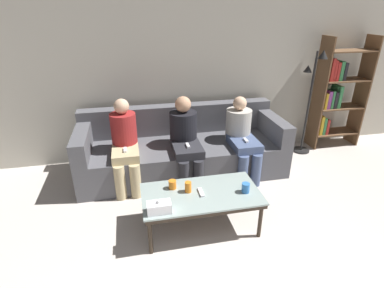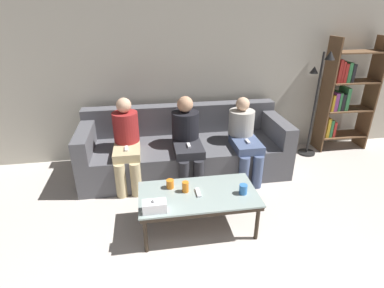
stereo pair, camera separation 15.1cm
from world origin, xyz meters
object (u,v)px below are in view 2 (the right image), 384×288
at_px(standing_lamp, 317,94).
at_px(seated_person_mid_right, 244,135).
at_px(cup_near_left, 243,189).
at_px(tissue_box, 155,206).
at_px(seated_person_left_end, 127,141).
at_px(cup_far_center, 170,184).
at_px(game_remote, 198,192).
at_px(bookshelf, 343,95).
at_px(cup_near_right, 185,187).
at_px(coffee_table, 198,197).
at_px(seated_person_mid_left, 187,137).
at_px(couch, 184,149).

relative_size(standing_lamp, seated_person_mid_right, 1.49).
distance_m(cup_near_left, tissue_box, 0.89).
height_order(seated_person_left_end, seated_person_mid_right, seated_person_left_end).
relative_size(cup_far_center, seated_person_left_end, 0.08).
bearing_deg(standing_lamp, seated_person_mid_right, -160.52).
xyz_separation_m(cup_near_left, standing_lamp, (1.58, 1.52, 0.49)).
xyz_separation_m(cup_far_center, standing_lamp, (2.29, 1.30, 0.49)).
relative_size(game_remote, bookshelf, 0.09).
distance_m(game_remote, seated_person_mid_right, 1.29).
bearing_deg(standing_lamp, cup_near_right, -146.97).
bearing_deg(tissue_box, standing_lamp, 33.96).
bearing_deg(seated_person_mid_right, cup_far_center, -140.75).
height_order(cup_far_center, game_remote, cup_far_center).
height_order(bookshelf, standing_lamp, bookshelf).
xyz_separation_m(coffee_table, standing_lamp, (2.02, 1.45, 0.58)).
bearing_deg(coffee_table, cup_far_center, 151.43).
distance_m(coffee_table, seated_person_mid_right, 1.30).
bearing_deg(seated_person_mid_right, seated_person_mid_left, 179.06).
bearing_deg(seated_person_mid_right, standing_lamp, 19.48).
bearing_deg(cup_near_right, seated_person_left_end, 121.68).
bearing_deg(standing_lamp, couch, -174.43).
bearing_deg(couch, seated_person_mid_right, -17.62).
relative_size(cup_far_center, tissue_box, 0.42).
distance_m(couch, cup_near_right, 1.22).
height_order(cup_near_right, seated_person_mid_left, seated_person_mid_left).
height_order(bookshelf, seated_person_left_end, bookshelf).
bearing_deg(seated_person_left_end, cup_near_right, -58.32).
bearing_deg(cup_near_left, seated_person_left_end, 136.57).
xyz_separation_m(cup_near_left, cup_near_right, (-0.56, 0.13, 0.01)).
height_order(cup_near_right, cup_far_center, cup_near_right).
xyz_separation_m(cup_far_center, seated_person_left_end, (-0.46, 0.89, 0.13)).
bearing_deg(seated_person_mid_right, cup_near_left, -108.02).
bearing_deg(tissue_box, bookshelf, 31.13).
xyz_separation_m(couch, bookshelf, (2.51, 0.34, 0.57)).
bearing_deg(standing_lamp, coffee_table, -144.46).
relative_size(cup_near_left, cup_near_right, 0.90).
relative_size(cup_near_right, standing_lamp, 0.07).
xyz_separation_m(game_remote, standing_lamp, (2.02, 1.45, 0.53)).
bearing_deg(couch, standing_lamp, 5.57).
xyz_separation_m(tissue_box, standing_lamp, (2.47, 1.66, 0.48)).
relative_size(cup_near_right, seated_person_mid_right, 0.11).
relative_size(couch, seated_person_mid_right, 2.60).
bearing_deg(bookshelf, game_remote, -148.02).
xyz_separation_m(cup_near_left, bookshelf, (2.10, 1.66, 0.40)).
bearing_deg(seated_person_left_end, bookshelf, 9.68).
xyz_separation_m(couch, standing_lamp, (1.99, 0.19, 0.65)).
bearing_deg(bookshelf, seated_person_left_end, -170.32).
bearing_deg(seated_person_mid_left, seated_person_left_end, 179.47).
bearing_deg(tissue_box, coffee_table, 25.89).
relative_size(couch, cup_near_left, 27.33).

